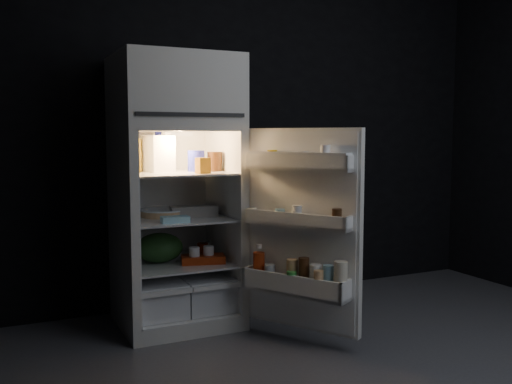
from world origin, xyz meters
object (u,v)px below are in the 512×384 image
milk_jug (159,154)px  yogurt_tray (203,259)px  refrigerator (174,182)px  egg_carton (194,211)px  fridge_door (302,232)px

milk_jug → yogurt_tray: size_ratio=0.85×
refrigerator → yogurt_tray: refrigerator is taller
yogurt_tray → egg_carton: bearing=120.5°
egg_carton → yogurt_tray: (0.03, -0.10, -0.31)m
milk_jug → fridge_door: bearing=-62.8°
milk_jug → egg_carton: (0.21, -0.10, -0.38)m
refrigerator → egg_carton: bearing=-23.3°
egg_carton → refrigerator: bearing=164.5°
fridge_door → yogurt_tray: bearing=127.5°
milk_jug → egg_carton: 0.45m
egg_carton → yogurt_tray: size_ratio=1.10×
fridge_door → egg_carton: 0.80m
refrigerator → egg_carton: (0.12, -0.05, -0.19)m
milk_jug → egg_carton: bearing=-39.1°
yogurt_tray → milk_jug: bearing=155.2°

